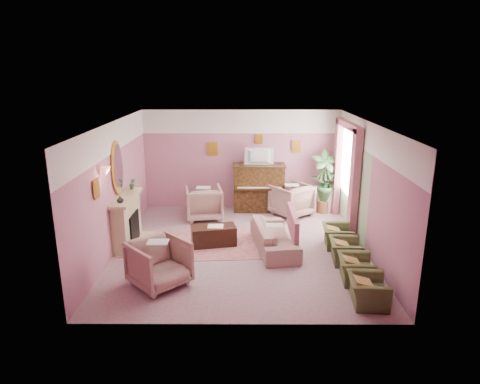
{
  "coord_description": "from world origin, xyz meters",
  "views": [
    {
      "loc": [
        0.02,
        -8.91,
        3.89
      ],
      "look_at": [
        -0.02,
        0.4,
        1.19
      ],
      "focal_mm": 32.0,
      "sensor_mm": 36.0,
      "label": 1
    }
  ],
  "objects_px": {
    "piano": "(259,188)",
    "television": "(259,155)",
    "floral_armchair_left": "(204,201)",
    "sofa": "(274,232)",
    "olive_chair_a": "(368,286)",
    "coffee_table": "(214,236)",
    "floral_armchair_front": "(159,261)",
    "olive_chair_d": "(337,233)",
    "side_table": "(325,199)",
    "olive_chair_b": "(356,265)",
    "floral_armchair_right": "(292,198)",
    "olive_chair_c": "(346,248)"
  },
  "relations": [
    {
      "from": "floral_armchair_left",
      "to": "sofa",
      "type": "bearing_deg",
      "value": -49.33
    },
    {
      "from": "olive_chair_b",
      "to": "olive_chair_d",
      "type": "xyz_separation_m",
      "value": [
        0.0,
        1.64,
        0.0
      ]
    },
    {
      "from": "sofa",
      "to": "olive_chair_a",
      "type": "bearing_deg",
      "value": -58.26
    },
    {
      "from": "television",
      "to": "coffee_table",
      "type": "relative_size",
      "value": 0.8
    },
    {
      "from": "piano",
      "to": "television",
      "type": "xyz_separation_m",
      "value": [
        0.0,
        -0.05,
        0.95
      ]
    },
    {
      "from": "television",
      "to": "floral_armchair_left",
      "type": "distance_m",
      "value": 1.98
    },
    {
      "from": "coffee_table",
      "to": "floral_armchair_front",
      "type": "bearing_deg",
      "value": -114.93
    },
    {
      "from": "olive_chair_d",
      "to": "floral_armchair_left",
      "type": "bearing_deg",
      "value": 149.4
    },
    {
      "from": "coffee_table",
      "to": "side_table",
      "type": "xyz_separation_m",
      "value": [
        3.0,
        2.47,
        0.12
      ]
    },
    {
      "from": "floral_armchair_right",
      "to": "olive_chair_b",
      "type": "height_order",
      "value": "floral_armchair_right"
    },
    {
      "from": "coffee_table",
      "to": "piano",
      "type": "bearing_deg",
      "value": 65.9
    },
    {
      "from": "piano",
      "to": "floral_armchair_left",
      "type": "height_order",
      "value": "piano"
    },
    {
      "from": "sofa",
      "to": "olive_chair_b",
      "type": "relative_size",
      "value": 2.63
    },
    {
      "from": "floral_armchair_left",
      "to": "floral_armchair_right",
      "type": "distance_m",
      "value": 2.39
    },
    {
      "from": "floral_armchair_front",
      "to": "coffee_table",
      "type": "bearing_deg",
      "value": 65.07
    },
    {
      "from": "side_table",
      "to": "floral_armchair_front",
      "type": "bearing_deg",
      "value": -131.63
    },
    {
      "from": "olive_chair_a",
      "to": "olive_chair_d",
      "type": "distance_m",
      "value": 2.46
    },
    {
      "from": "sofa",
      "to": "olive_chair_a",
      "type": "distance_m",
      "value": 2.71
    },
    {
      "from": "floral_armchair_left",
      "to": "floral_armchair_right",
      "type": "xyz_separation_m",
      "value": [
        2.38,
        0.28,
        0.0
      ]
    },
    {
      "from": "coffee_table",
      "to": "sofa",
      "type": "bearing_deg",
      "value": -9.35
    },
    {
      "from": "piano",
      "to": "olive_chair_c",
      "type": "distance_m",
      "value": 3.81
    },
    {
      "from": "coffee_table",
      "to": "sofa",
      "type": "relative_size",
      "value": 0.51
    },
    {
      "from": "television",
      "to": "olive_chair_d",
      "type": "height_order",
      "value": "television"
    },
    {
      "from": "television",
      "to": "floral_armchair_right",
      "type": "height_order",
      "value": "television"
    },
    {
      "from": "television",
      "to": "side_table",
      "type": "distance_m",
      "value": 2.25
    },
    {
      "from": "sofa",
      "to": "television",
      "type": "bearing_deg",
      "value": 95.24
    },
    {
      "from": "piano",
      "to": "television",
      "type": "height_order",
      "value": "television"
    },
    {
      "from": "coffee_table",
      "to": "olive_chair_d",
      "type": "relative_size",
      "value": 1.34
    },
    {
      "from": "floral_armchair_front",
      "to": "side_table",
      "type": "xyz_separation_m",
      "value": [
        3.88,
        4.36,
        -0.13
      ]
    },
    {
      "from": "sofa",
      "to": "olive_chair_d",
      "type": "bearing_deg",
      "value": 6.14
    },
    {
      "from": "television",
      "to": "olive_chair_a",
      "type": "height_order",
      "value": "television"
    },
    {
      "from": "television",
      "to": "olive_chair_d",
      "type": "distance_m",
      "value": 3.29
    },
    {
      "from": "piano",
      "to": "side_table",
      "type": "bearing_deg",
      "value": -1.3
    },
    {
      "from": "floral_armchair_front",
      "to": "floral_armchair_left",
      "type": "bearing_deg",
      "value": 82.2
    },
    {
      "from": "floral_armchair_right",
      "to": "olive_chair_a",
      "type": "height_order",
      "value": "floral_armchair_right"
    },
    {
      "from": "television",
      "to": "floral_armchair_front",
      "type": "bearing_deg",
      "value": -114.7
    },
    {
      "from": "television",
      "to": "olive_chair_c",
      "type": "relative_size",
      "value": 1.08
    },
    {
      "from": "coffee_table",
      "to": "side_table",
      "type": "distance_m",
      "value": 3.88
    },
    {
      "from": "floral_armchair_right",
      "to": "side_table",
      "type": "distance_m",
      "value": 1.08
    },
    {
      "from": "floral_armchair_left",
      "to": "olive_chair_b",
      "type": "height_order",
      "value": "floral_armchair_left"
    },
    {
      "from": "floral_armchair_right",
      "to": "olive_chair_c",
      "type": "xyz_separation_m",
      "value": [
        0.79,
        -2.97,
        -0.16
      ]
    },
    {
      "from": "floral_armchair_right",
      "to": "floral_armchair_front",
      "type": "distance_m",
      "value": 4.91
    },
    {
      "from": "olive_chair_a",
      "to": "floral_armchair_front",
      "type": "bearing_deg",
      "value": 170.12
    },
    {
      "from": "coffee_table",
      "to": "olive_chair_c",
      "type": "xyz_separation_m",
      "value": [
        2.8,
        -0.89,
        0.1
      ]
    },
    {
      "from": "floral_armchair_left",
      "to": "side_table",
      "type": "relative_size",
      "value": 1.38
    },
    {
      "from": "floral_armchair_front",
      "to": "olive_chair_c",
      "type": "distance_m",
      "value": 3.81
    },
    {
      "from": "coffee_table",
      "to": "floral_armchair_right",
      "type": "xyz_separation_m",
      "value": [
        2.0,
        2.08,
        0.26
      ]
    },
    {
      "from": "piano",
      "to": "sofa",
      "type": "xyz_separation_m",
      "value": [
        0.25,
        -2.74,
        -0.25
      ]
    },
    {
      "from": "coffee_table",
      "to": "olive_chair_b",
      "type": "height_order",
      "value": "olive_chair_b"
    },
    {
      "from": "olive_chair_d",
      "to": "side_table",
      "type": "bearing_deg",
      "value": 85.49
    }
  ]
}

